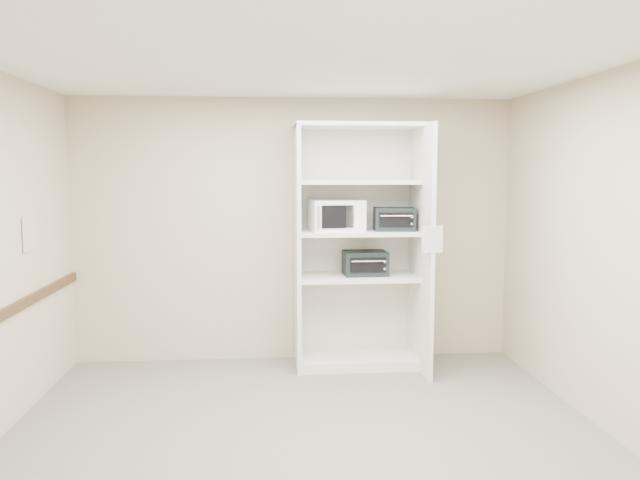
{
  "coord_description": "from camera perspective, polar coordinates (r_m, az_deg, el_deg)",
  "views": [
    {
      "loc": [
        -0.26,
        -4.42,
        1.94
      ],
      "look_at": [
        0.2,
        1.26,
        1.33
      ],
      "focal_mm": 35.0,
      "sensor_mm": 36.0,
      "label": 1
    }
  ],
  "objects": [
    {
      "name": "toaster_oven_lower",
      "position": [
        6.28,
        4.14,
        -2.11
      ],
      "size": [
        0.44,
        0.34,
        0.24
      ],
      "primitive_type": "cube",
      "rotation": [
        0.0,
        0.0,
        0.03
      ],
      "color": "black",
      "rests_on": "shelving_unit"
    },
    {
      "name": "wall_front",
      "position": [
        2.5,
        1.49,
        -7.55
      ],
      "size": [
        4.5,
        0.02,
        2.7
      ],
      "primitive_type": "cube",
      "color": "#B7AA90",
      "rests_on": "ground"
    },
    {
      "name": "shelving_unit",
      "position": [
        6.24,
        3.89,
        -1.31
      ],
      "size": [
        1.24,
        0.92,
        2.42
      ],
      "color": "silver",
      "rests_on": "floor"
    },
    {
      "name": "wall_poster",
      "position": [
        5.65,
        -25.16,
        0.51
      ],
      "size": [
        0.01,
        0.21,
        0.29
      ],
      "primitive_type": "cube",
      "color": "silver",
      "rests_on": "wall_left"
    },
    {
      "name": "microwave",
      "position": [
        6.17,
        1.49,
        2.27
      ],
      "size": [
        0.55,
        0.45,
        0.31
      ],
      "primitive_type": "cube",
      "rotation": [
        0.0,
        0.0,
        0.13
      ],
      "color": "white",
      "rests_on": "shelving_unit"
    },
    {
      "name": "floor",
      "position": [
        4.83,
        -1.25,
        -17.54
      ],
      "size": [
        4.5,
        4.0,
        0.01
      ],
      "primitive_type": "cube",
      "color": "#645E57",
      "rests_on": "ground"
    },
    {
      "name": "toaster_oven_upper",
      "position": [
        6.23,
        6.8,
        1.92
      ],
      "size": [
        0.42,
        0.33,
        0.23
      ],
      "primitive_type": "cube",
      "rotation": [
        0.0,
        0.0,
        -0.09
      ],
      "color": "black",
      "rests_on": "shelving_unit"
    },
    {
      "name": "ceiling",
      "position": [
        4.49,
        -1.33,
        15.89
      ],
      "size": [
        4.5,
        4.0,
        0.01
      ],
      "primitive_type": "cube",
      "color": "white"
    },
    {
      "name": "wall_right",
      "position": [
        5.12,
        24.76,
        -1.05
      ],
      "size": [
        0.02,
        4.0,
        2.7
      ],
      "primitive_type": "cube",
      "color": "#B7AA90",
      "rests_on": "ground"
    },
    {
      "name": "wall_back",
      "position": [
        6.45,
        -2.36,
        0.9
      ],
      "size": [
        4.5,
        0.02,
        2.7
      ],
      "primitive_type": "cube",
      "color": "#B7AA90",
      "rests_on": "ground"
    },
    {
      "name": "paper_sign",
      "position": [
        5.72,
        10.25,
        0.06
      ],
      "size": [
        0.19,
        0.02,
        0.24
      ],
      "primitive_type": "cube",
      "rotation": [
        0.0,
        0.0,
        0.06
      ],
      "color": "white",
      "rests_on": "shelving_unit"
    }
  ]
}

